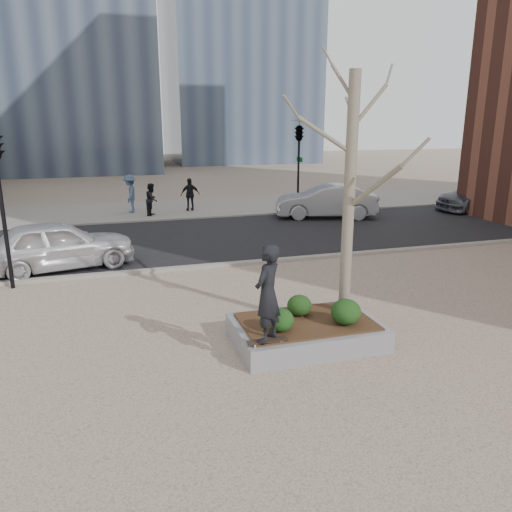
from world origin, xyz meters
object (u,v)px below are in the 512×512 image
object	(u,v)px
skateboarder	(268,294)
police_car	(58,245)
planter	(306,332)
skateboard	(267,342)

from	to	relation	value
skateboarder	police_car	bearing A→B (deg)	-105.98
planter	skateboard	bearing A→B (deg)	-146.07
skateboard	skateboarder	xyz separation A→B (m)	(0.00, 0.00, 0.97)
skateboarder	skateboard	bearing A→B (deg)	180.00
planter	skateboarder	size ratio (longest dim) A/B	1.61
planter	skateboard	world-z (taller)	skateboard
planter	skateboarder	bearing A→B (deg)	-146.07
skateboard	skateboarder	bearing A→B (deg)	0.00
skateboard	police_car	xyz separation A→B (m)	(-4.26, 7.85, 0.31)
skateboard	police_car	size ratio (longest dim) A/B	0.17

